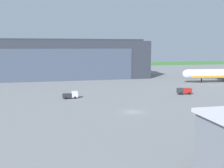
# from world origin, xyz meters

# --- Properties ---
(ground_plane) EXTENTS (440.00, 440.00, 0.00)m
(ground_plane) POSITION_xyz_m (0.00, 0.00, 0.00)
(ground_plane) COLOR slate
(grass_field_strip) EXTENTS (440.00, 56.00, 0.08)m
(grass_field_strip) POSITION_xyz_m (0.00, 186.95, 0.04)
(grass_field_strip) COLOR #3B7835
(grass_field_strip) RESTS_ON ground_plane
(maintenance_hangar) EXTENTS (88.70, 31.00, 20.77)m
(maintenance_hangar) POSITION_xyz_m (-13.12, 82.59, 9.93)
(maintenance_hangar) COLOR #2D333D
(maintenance_hangar) RESTS_ON ground_plane
(stair_truck) EXTENTS (5.15, 2.62, 2.23)m
(stair_truck) POSITION_xyz_m (25.45, 20.60, 1.26)
(stair_truck) COLOR #2D2D33
(stair_truck) RESTS_ON ground_plane
(ops_van) EXTENTS (4.92, 2.31, 2.31)m
(ops_van) POSITION_xyz_m (-14.04, 21.95, 1.14)
(ops_van) COLOR silver
(ops_van) RESTS_ON ground_plane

